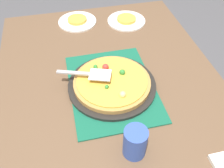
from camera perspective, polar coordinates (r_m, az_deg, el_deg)
ground_plane at (r=1.70m, az=-0.00°, el=-18.50°), size 8.00×8.00×0.00m
dining_table at (r=1.15m, az=-0.00°, el=-4.49°), size 1.40×1.00×0.75m
placemat at (r=1.07m, az=-0.00°, el=-0.64°), size 0.48×0.36×0.01m
pizza_pan at (r=1.06m, az=-0.00°, el=-0.26°), size 0.38×0.38×0.01m
pizza at (r=1.05m, az=-0.04°, el=0.54°), size 0.33×0.33×0.05m
plate_near_left at (r=1.49m, az=3.36°, el=14.42°), size 0.22×0.22×0.01m
plate_far_right at (r=1.49m, az=-8.04°, el=14.16°), size 0.22×0.22×0.01m
served_slice_left at (r=1.48m, az=3.38°, el=14.85°), size 0.11×0.11×0.02m
served_slice_right at (r=1.49m, az=-8.09°, el=14.58°), size 0.11×0.11×0.02m
cup_near at (r=0.84m, az=5.35°, el=-13.34°), size 0.08×0.08×0.12m
pizza_server at (r=1.03m, az=-5.41°, el=2.34°), size 0.11×0.23×0.01m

